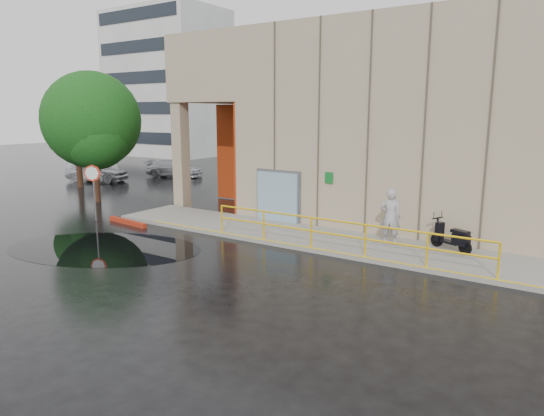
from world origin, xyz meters
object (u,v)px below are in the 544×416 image
at_px(stop_sign, 93,180).
at_px(red_curb, 128,222).
at_px(person, 390,217).
at_px(scooter, 452,230).
at_px(car_a, 97,171).
at_px(tree_far, 77,131).
at_px(car_c, 174,169).
at_px(tree_near, 93,124).
at_px(car_b, 93,165).

relative_size(stop_sign, red_curb, 1.00).
height_order(person, scooter, person).
relative_size(person, stop_sign, 0.79).
xyz_separation_m(car_a, tree_far, (1.31, -2.18, 2.73)).
xyz_separation_m(person, car_c, (-19.51, 9.58, -0.50)).
xyz_separation_m(stop_sign, car_c, (-7.50, 12.33, -1.17)).
xyz_separation_m(scooter, car_c, (-21.46, 9.26, -0.24)).
bearing_deg(tree_near, tree_far, 152.66).
distance_m(stop_sign, car_c, 14.47).
height_order(person, stop_sign, stop_sign).
bearing_deg(car_a, scooter, -117.63).
bearing_deg(tree_far, red_curb, -26.59).
xyz_separation_m(stop_sign, tree_far, (-8.71, 5.49, 1.68)).
bearing_deg(red_curb, car_c, 127.35).
bearing_deg(scooter, stop_sign, -142.64).
relative_size(car_b, tree_near, 0.65).
xyz_separation_m(car_b, car_c, (5.86, 2.45, -0.11)).
distance_m(person, tree_near, 15.86).
bearing_deg(person, tree_far, -17.59).
height_order(car_c, tree_near, tree_near).
bearing_deg(red_curb, car_b, 147.51).
height_order(tree_near, tree_far, tree_near).
bearing_deg(tree_near, person, -0.35).
bearing_deg(person, car_a, -22.64).
relative_size(stop_sign, car_b, 0.56).
bearing_deg(stop_sign, car_b, 134.37).
relative_size(car_a, tree_near, 0.63).
relative_size(scooter, car_c, 0.38).
height_order(car_b, tree_far, tree_far).
bearing_deg(car_b, car_c, -65.44).
distance_m(car_b, tree_far, 6.95).
height_order(stop_sign, car_a, stop_sign).
xyz_separation_m(scooter, tree_near, (-17.54, -0.23, 3.14)).
height_order(red_curb, car_c, car_c).
xyz_separation_m(red_curb, car_c, (-9.18, 12.04, 0.50)).
height_order(car_a, tree_far, tree_far).
relative_size(person, red_curb, 0.79).
distance_m(scooter, red_curb, 12.61).
relative_size(scooter, stop_sign, 0.65).
bearing_deg(tree_near, stop_sign, -38.45).
bearing_deg(red_curb, car_a, 147.76).
relative_size(car_b, car_c, 1.04).
bearing_deg(person, tree_near, -10.39).
distance_m(person, scooter, 1.99).
distance_m(person, car_a, 22.58).
xyz_separation_m(person, scooter, (1.95, 0.32, -0.26)).
bearing_deg(tree_near, car_c, 112.45).
bearing_deg(car_c, car_b, 92.58).
relative_size(person, car_a, 0.45).
distance_m(stop_sign, tree_near, 5.08).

